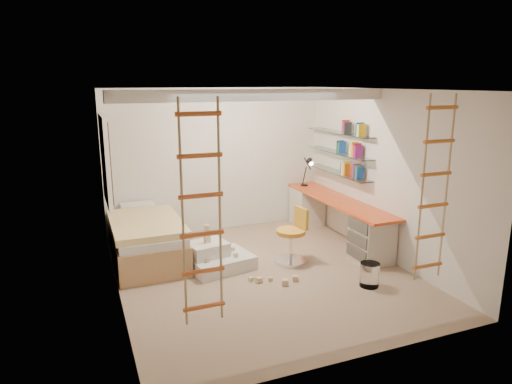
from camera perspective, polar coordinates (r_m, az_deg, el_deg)
name	(u,v)px	position (r m, az deg, el deg)	size (l,w,h in m)	color
floor	(264,274)	(6.69, 0.96, -10.19)	(4.50, 4.50, 0.00)	tan
ceiling_beam	(256,95)	(6.40, 0.00, 12.01)	(4.00, 0.18, 0.16)	white
window_frame	(105,160)	(7.25, -18.33, 3.80)	(0.06, 1.15, 1.35)	white
window_blind	(108,160)	(7.25, -18.02, 3.83)	(0.02, 1.00, 1.20)	#4C2D1E
rope_ladder_left	(202,215)	(4.19, -6.82, -2.89)	(0.41, 0.04, 2.13)	#DA5125
rope_ladder_right	(435,190)	(5.51, 21.42, 0.24)	(0.41, 0.04, 2.13)	#C36721
waste_bin	(370,275)	(6.44, 14.01, -9.99)	(0.26, 0.26, 0.33)	white
desk	(336,218)	(8.01, 9.99, -3.24)	(0.56, 2.80, 0.75)	#E44C1A
shelves	(338,153)	(8.08, 10.25, 4.86)	(0.25, 1.80, 0.71)	white
bed	(146,238)	(7.32, -13.64, -5.67)	(1.02, 2.00, 0.69)	#AD7F51
task_lamp	(309,167)	(8.63, 6.60, 3.09)	(0.14, 0.36, 0.57)	black
swivel_chair	(292,243)	(7.00, 4.54, -6.35)	(0.56, 0.56, 0.85)	orange
play_platform	(216,258)	(6.85, -4.97, -8.23)	(1.02, 0.86, 0.40)	silver
toy_blocks	(240,259)	(6.58, -2.00, -8.35)	(1.15, 1.08, 0.67)	#CCB284
books	(338,147)	(8.06, 10.27, 5.51)	(0.14, 0.64, 0.92)	#194CA5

